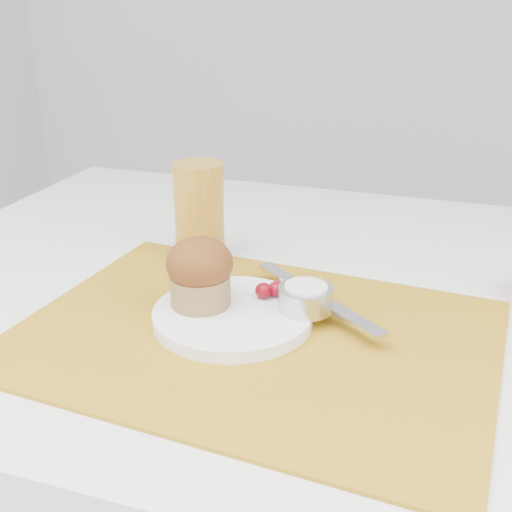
% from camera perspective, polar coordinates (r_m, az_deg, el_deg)
% --- Properties ---
extents(placemat, '(0.52, 0.40, 0.00)m').
position_cam_1_polar(placemat, '(0.69, -0.14, -7.05)').
color(placemat, '#AF7D18').
rests_on(placemat, table).
extents(plate, '(0.21, 0.21, 0.01)m').
position_cam_1_polar(plate, '(0.70, -2.08, -5.31)').
color(plate, white).
rests_on(plate, placemat).
extents(ramekin, '(0.07, 0.07, 0.03)m').
position_cam_1_polar(ramekin, '(0.70, 4.44, -3.76)').
color(ramekin, '#BBBBBF').
rests_on(ramekin, plate).
extents(cream, '(0.06, 0.06, 0.01)m').
position_cam_1_polar(cream, '(0.69, 4.47, -2.82)').
color(cream, white).
rests_on(cream, ramekin).
extents(raspberry_near, '(0.02, 0.02, 0.02)m').
position_cam_1_polar(raspberry_near, '(0.72, 0.69, -3.08)').
color(raspberry_near, '#500209').
rests_on(raspberry_near, plate).
extents(raspberry_far, '(0.02, 0.02, 0.02)m').
position_cam_1_polar(raspberry_far, '(0.73, 1.90, -2.93)').
color(raspberry_far, '#58020D').
rests_on(raspberry_far, plate).
extents(butter_knife, '(0.18, 0.15, 0.01)m').
position_cam_1_polar(butter_knife, '(0.73, 5.41, -3.64)').
color(butter_knife, silver).
rests_on(butter_knife, plate).
extents(juice_glass, '(0.08, 0.08, 0.13)m').
position_cam_1_polar(juice_glass, '(0.86, -5.07, 3.92)').
color(juice_glass, '#B98422').
rests_on(juice_glass, table).
extents(muffin, '(0.08, 0.08, 0.08)m').
position_cam_1_polar(muffin, '(0.70, -5.02, -1.43)').
color(muffin, olive).
rests_on(muffin, plate).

